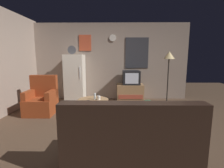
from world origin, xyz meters
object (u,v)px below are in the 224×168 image
Objects in this scene: fridge at (75,78)px; standing_lamp at (169,59)px; tv_stand at (130,93)px; coffee_table at (93,109)px; crt_tv at (131,77)px; armchair at (42,100)px; book_stack at (148,101)px; wine_glass at (95,96)px; remote_control at (90,101)px; mug_ceramic_white at (99,98)px; couch at (130,143)px.

fridge is 1.11× the size of standing_lamp.
tv_stand is 1.85m from coffee_table.
crt_tv is 0.56× the size of armchair.
coffee_table is at bearing -151.30° from standing_lamp.
book_stack is (0.55, -0.19, -0.25)m from tv_stand.
tv_stand reaches higher than book_stack.
book_stack is at bearing -19.58° from crt_tv.
tv_stand is at bearing 178.03° from crt_tv.
standing_lamp reaches higher than tv_stand.
standing_lamp is (1.05, -0.41, 0.58)m from crt_tv.
tv_stand is at bearing 159.07° from standing_lamp.
crt_tv reaches higher than armchair.
wine_glass is 0.16× the size of armchair.
fridge reaches higher than wine_glass.
coffee_table is 0.30m from wine_glass.
crt_tv is 1.27m from standing_lamp.
coffee_table is 1.40m from armchair.
standing_lamp is at bearing -21.38° from crt_tv.
crt_tv is at bearing 87.85° from remote_control.
mug_ceramic_white is (-0.87, -1.58, 0.21)m from tv_stand.
book_stack is (1.56, 1.37, -0.19)m from coffee_table.
crt_tv is at bearing 56.36° from coffee_table.
crt_tv is at bearing 158.62° from standing_lamp.
wine_glass is at bearing -62.44° from fridge.
crt_tv reaches higher than couch.
book_stack is at bearing 42.17° from wine_glass.
standing_lamp reaches higher than crt_tv.
tv_stand is 0.49× the size of couch.
armchair is (-1.49, 0.33, -0.15)m from mug_ceramic_white.
fridge is 1.92m from remote_control.
tv_stand is 1.85m from wine_glass.
standing_lamp is at bearing 61.64° from remote_control.
standing_lamp is 3.37m from couch.
wine_glass reaches higher than mug_ceramic_white.
wine_glass is at bearing 110.99° from couch.
wine_glass reaches higher than coffee_table.
couch is at bearing -115.42° from standing_lamp.
tv_stand reaches higher than coffee_table.
wine_glass reaches higher than tv_stand.
standing_lamp is 3.68m from armchair.
coffee_table is at bearing -63.56° from fridge.
mug_ceramic_white is (-1.95, -1.16, -0.87)m from standing_lamp.
couch is (-0.30, -3.31, 0.04)m from tv_stand.
book_stack is at bearing -4.79° from fridge.
couch is (-0.32, -3.30, -0.46)m from crt_tv.
fridge is 11.80× the size of remote_control.
crt_tv is 2.08m from remote_control.
coffee_table is 0.30m from remote_control.
crt_tv reaches higher than remote_control.
couch is at bearing -44.94° from armchair.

